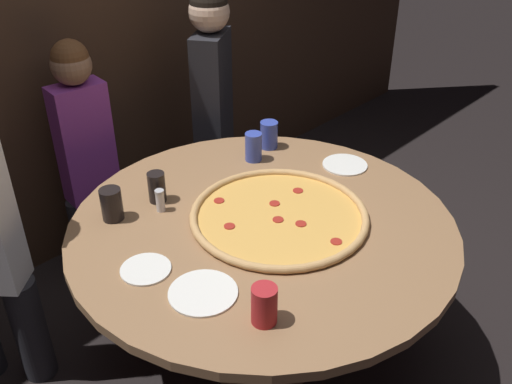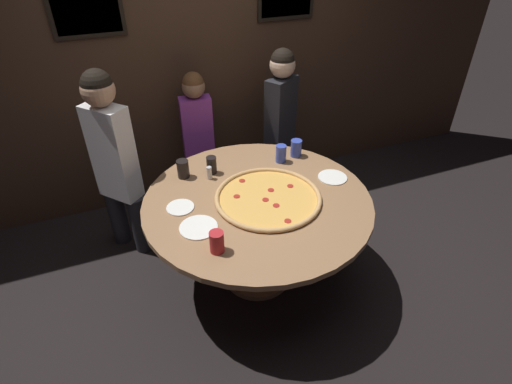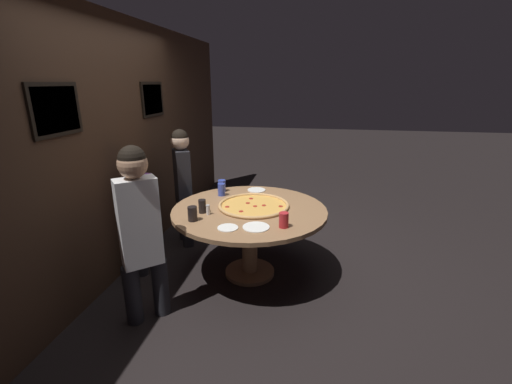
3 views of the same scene
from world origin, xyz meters
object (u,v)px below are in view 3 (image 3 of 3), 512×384
at_px(condiment_shaker, 208,210).
at_px(diner_far_left, 141,207).
at_px(white_plate_beside_cup, 256,190).
at_px(diner_centre_back, 183,181).
at_px(white_plate_left_side, 256,227).
at_px(diner_far_right, 140,226).
at_px(dining_table, 250,221).
at_px(drink_cup_by_shaker, 222,186).
at_px(drink_cup_far_left, 202,206).
at_px(white_plate_near_front, 228,228).
at_px(drink_cup_centre_back, 221,190).
at_px(giant_pizza, 254,205).
at_px(drink_cup_beside_pizza, 284,220).
at_px(drink_cup_near_right, 193,214).

relative_size(condiment_shaker, diner_far_left, 0.08).
bearing_deg(white_plate_beside_cup, diner_centre_back, 90.24).
relative_size(white_plate_left_side, diner_far_right, 0.16).
distance_m(diner_centre_back, diner_far_right, 1.46).
bearing_deg(dining_table, diner_far_right, 139.26).
distance_m(drink_cup_by_shaker, white_plate_left_side, 1.11).
xyz_separation_m(diner_far_right, diner_far_left, (0.73, 0.38, -0.13)).
distance_m(drink_cup_far_left, white_plate_near_front, 0.46).
xyz_separation_m(drink_cup_centre_back, diner_centre_back, (0.25, 0.55, 0.00)).
bearing_deg(drink_cup_centre_back, giant_pizza, -124.44).
bearing_deg(diner_centre_back, drink_cup_beside_pizza, 20.25).
height_order(drink_cup_by_shaker, diner_far_right, diner_far_right).
bearing_deg(white_plate_beside_cup, dining_table, -176.75).
distance_m(giant_pizza, drink_cup_beside_pizza, 0.59).
distance_m(diner_far_right, diner_far_left, 0.83).
height_order(drink_cup_centre_back, diner_far_left, diner_far_left).
xyz_separation_m(condiment_shaker, diner_far_left, (0.11, 0.75, -0.07)).
height_order(giant_pizza, drink_cup_centre_back, drink_cup_centre_back).
height_order(drink_cup_far_left, diner_centre_back, diner_centre_back).
relative_size(dining_table, drink_cup_centre_back, 11.26).
relative_size(drink_cup_far_left, diner_far_right, 0.09).
relative_size(drink_cup_far_left, white_plate_beside_cup, 0.63).
xyz_separation_m(drink_cup_far_left, diner_far_left, (0.07, 0.68, -0.08)).
distance_m(drink_cup_far_left, condiment_shaker, 0.08).
relative_size(drink_cup_near_right, white_plate_near_front, 0.74).
distance_m(dining_table, condiment_shaker, 0.46).
xyz_separation_m(drink_cup_beside_pizza, diner_far_left, (0.28, 1.49, -0.08)).
height_order(white_plate_near_front, diner_far_left, diner_far_left).
distance_m(drink_cup_far_left, white_plate_left_side, 0.63).
bearing_deg(white_plate_beside_cup, drink_cup_beside_pizza, -157.50).
relative_size(white_plate_beside_cup, condiment_shaker, 2.16).
height_order(drink_cup_far_left, white_plate_beside_cup, drink_cup_far_left).
bearing_deg(drink_cup_far_left, drink_cup_centre_back, -4.39).
bearing_deg(diner_far_right, drink_cup_centre_back, -146.70).
relative_size(drink_cup_near_right, drink_cup_by_shaker, 1.00).
relative_size(giant_pizza, white_plate_left_side, 3.05).
bearing_deg(white_plate_beside_cup, condiment_shaker, 158.80).
bearing_deg(diner_far_right, dining_table, -171.47).
xyz_separation_m(giant_pizza, drink_cup_near_right, (-0.46, 0.48, 0.05)).
relative_size(condiment_shaker, diner_far_right, 0.06).
height_order(drink_cup_by_shaker, white_plate_near_front, drink_cup_by_shaker).
height_order(white_plate_near_front, diner_centre_back, diner_centre_back).
height_order(giant_pizza, drink_cup_near_right, drink_cup_near_right).
xyz_separation_m(drink_cup_near_right, diner_centre_back, (1.00, 0.49, 0.00)).
bearing_deg(diner_far_left, diner_far_right, 33.82).
distance_m(drink_cup_beside_pizza, white_plate_left_side, 0.25).
height_order(dining_table, drink_cup_by_shaker, drink_cup_by_shaker).
bearing_deg(white_plate_near_front, drink_cup_beside_pizza, -77.47).
height_order(drink_cup_centre_back, white_plate_near_front, drink_cup_centre_back).
bearing_deg(drink_cup_centre_back, white_plate_near_front, -161.18).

